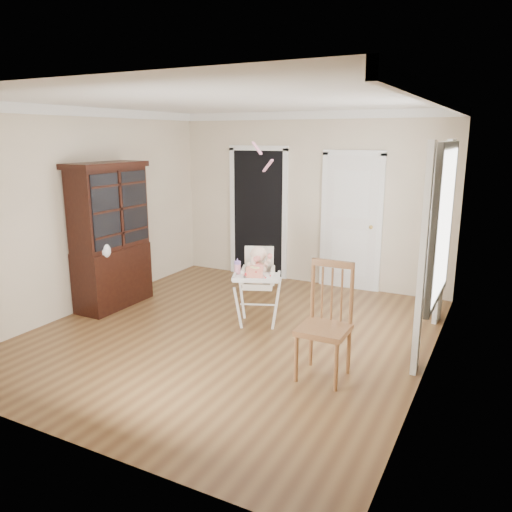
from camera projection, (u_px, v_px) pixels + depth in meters
The scene contains 16 objects.
floor at pixel (232, 333), 6.05m from camera, with size 5.00×5.00×0.00m, color brown.
ceiling at pixel (229, 101), 5.42m from camera, with size 5.00×5.00×0.00m, color white.
wall_back at pixel (309, 200), 7.90m from camera, with size 4.50×4.50×0.00m, color beige.
wall_left at pixel (86, 211), 6.74m from camera, with size 5.00×5.00×0.00m, color beige.
wall_right at pixel (435, 242), 4.74m from camera, with size 5.00×5.00×0.00m, color beige.
crown_molding at pixel (229, 107), 5.43m from camera, with size 4.50×5.00×0.12m, color white, non-canonical shape.
doorway at pixel (258, 211), 8.34m from camera, with size 1.06×0.05×2.22m.
closet_door at pixel (351, 223), 7.64m from camera, with size 0.96×0.09×2.13m.
window_right at pixel (438, 234), 5.47m from camera, with size 0.13×1.84×2.30m.
high_chair at pixel (258, 277), 6.22m from camera, with size 0.78×0.86×1.00m.
baby at pixel (258, 265), 6.21m from camera, with size 0.34×0.25×0.46m.
cake at pixel (254, 272), 5.93m from camera, with size 0.26×0.26×0.12m.
sippy_cup at pixel (237, 267), 6.08m from camera, with size 0.08×0.08×0.20m.
china_cabinet at pixel (111, 236), 6.83m from camera, with size 0.53×1.18×1.99m.
dining_chair at pixel (325, 325), 4.86m from camera, with size 0.47×0.47×1.15m.
streamer at pixel (257, 148), 6.14m from camera, with size 0.03×0.50×0.02m, color pink, non-canonical shape.
Camera 1 is at (2.86, -4.90, 2.34)m, focal length 35.00 mm.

